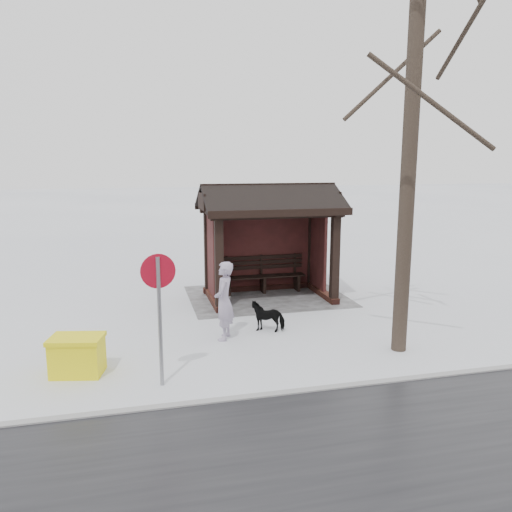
# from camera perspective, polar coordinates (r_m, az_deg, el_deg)

# --- Properties ---
(ground) EXTENTS (120.00, 120.00, 0.00)m
(ground) POSITION_cam_1_polar(r_m,az_deg,el_deg) (13.53, 1.48, -4.87)
(ground) COLOR silver
(ground) RESTS_ON ground
(kerb) EXTENTS (120.00, 0.15, 0.06)m
(kerb) POSITION_cam_1_polar(r_m,az_deg,el_deg) (8.66, 11.43, -14.28)
(kerb) COLOR gray
(kerb) RESTS_ON ground
(trampled_patch) EXTENTS (4.20, 3.20, 0.02)m
(trampled_patch) POSITION_cam_1_polar(r_m,az_deg,el_deg) (13.71, 1.26, -4.62)
(trampled_patch) COLOR gray
(trampled_patch) RESTS_ON ground
(bus_shelter) EXTENTS (3.60, 2.40, 3.09)m
(bus_shelter) POSITION_cam_1_polar(r_m,az_deg,el_deg) (13.26, 1.34, 4.36)
(bus_shelter) COLOR #3A1915
(bus_shelter) RESTS_ON ground
(tree_near) EXTENTS (3.42, 3.42, 9.03)m
(tree_near) POSITION_cam_1_polar(r_m,az_deg,el_deg) (10.04, 17.95, 24.76)
(tree_near) COLOR black
(tree_near) RESTS_ON ground
(pedestrian) EXTENTS (0.59, 0.70, 1.64)m
(pedestrian) POSITION_cam_1_polar(r_m,az_deg,el_deg) (10.32, -3.67, -5.14)
(pedestrian) COLOR #9A8DA5
(pedestrian) RESTS_ON ground
(dog) EXTENTS (0.83, 0.61, 0.64)m
(dog) POSITION_cam_1_polar(r_m,az_deg,el_deg) (10.98, 1.38, -6.87)
(dog) COLOR black
(dog) RESTS_ON ground
(grit_bin) EXTENTS (1.00, 0.78, 0.68)m
(grit_bin) POSITION_cam_1_polar(r_m,az_deg,el_deg) (9.32, -19.75, -10.63)
(grit_bin) COLOR yellow
(grit_bin) RESTS_ON ground
(road_sign) EXTENTS (0.56, 0.11, 2.21)m
(road_sign) POSITION_cam_1_polar(r_m,az_deg,el_deg) (8.16, -11.06, -3.93)
(road_sign) COLOR gray
(road_sign) RESTS_ON ground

